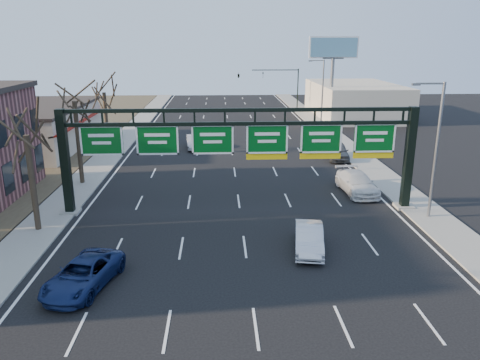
{
  "coord_description": "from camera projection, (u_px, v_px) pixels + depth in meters",
  "views": [
    {
      "loc": [
        -1.45,
        -22.77,
        11.47
      ],
      "look_at": [
        -0.15,
        4.78,
        3.2
      ],
      "focal_mm": 35.0,
      "sensor_mm": 36.0,
      "label": 1
    }
  ],
  "objects": [
    {
      "name": "streetlight_far",
      "position": [
        322.0,
        90.0,
        62.53
      ],
      "size": [
        2.15,
        0.22,
        9.0
      ],
      "color": "slate",
      "rests_on": "sidewalk_right"
    },
    {
      "name": "car_silver_sedan",
      "position": [
        309.0,
        238.0,
        26.4
      ],
      "size": [
        2.19,
        4.57,
        1.45
      ],
      "primitive_type": "imported",
      "rotation": [
        0.0,
        0.0,
        -0.15
      ],
      "color": "silver",
      "rests_on": "ground"
    },
    {
      "name": "lane_markings",
      "position": [
        234.0,
        166.0,
        44.28
      ],
      "size": [
        21.6,
        120.0,
        0.01
      ],
      "primitive_type": "cube",
      "color": "white",
      "rests_on": "ground"
    },
    {
      "name": "sidewalk_right",
      "position": [
        367.0,
        164.0,
        44.85
      ],
      "size": [
        3.0,
        120.0,
        0.12
      ],
      "primitive_type": "cube",
      "color": "gray",
      "rests_on": "ground"
    },
    {
      "name": "car_blue_suv",
      "position": [
        83.0,
        274.0,
        22.4
      ],
      "size": [
        3.52,
        5.46,
        1.4
      ],
      "primitive_type": "imported",
      "rotation": [
        0.0,
        0.0,
        -0.26
      ],
      "color": "#12204F",
      "rests_on": "ground"
    },
    {
      "name": "sidewalk_left",
      "position": [
        97.0,
        167.0,
        43.68
      ],
      "size": [
        3.0,
        120.0,
        0.12
      ],
      "primitive_type": "cube",
      "color": "gray",
      "rests_on": "ground"
    },
    {
      "name": "traffic_signal_mast",
      "position": [
        261.0,
        78.0,
        76.45
      ],
      "size": [
        10.16,
        0.54,
        7.0
      ],
      "color": "black",
      "rests_on": "ground"
    },
    {
      "name": "tree_mid",
      "position": [
        73.0,
        88.0,
        36.66
      ],
      "size": [
        3.6,
        3.6,
        9.24
      ],
      "color": "#30261B",
      "rests_on": "sidewalk_left"
    },
    {
      "name": "car_white_wagon",
      "position": [
        357.0,
        183.0,
        36.44
      ],
      "size": [
        2.59,
        5.6,
        1.58
      ],
      "primitive_type": "imported",
      "rotation": [
        0.0,
        0.0,
        0.07
      ],
      "color": "silver",
      "rests_on": "ground"
    },
    {
      "name": "billboard_right",
      "position": [
        333.0,
        58.0,
        66.26
      ],
      "size": [
        7.0,
        0.5,
        12.0
      ],
      "color": "slate",
      "rests_on": "ground"
    },
    {
      "name": "tree_far",
      "position": [
        103.0,
        82.0,
        46.34
      ],
      "size": [
        3.6,
        3.6,
        8.86
      ],
      "color": "#30261B",
      "rests_on": "sidewalk_left"
    },
    {
      "name": "tree_gantry",
      "position": [
        24.0,
        118.0,
        27.31
      ],
      "size": [
        3.6,
        3.6,
        8.48
      ],
      "color": "#30261B",
      "rests_on": "sidewalk_left"
    },
    {
      "name": "car_grey_far",
      "position": [
        338.0,
        151.0,
        46.76
      ],
      "size": [
        2.48,
        4.97,
        1.63
      ],
      "primitive_type": "imported",
      "rotation": [
        0.0,
        0.0,
        -0.12
      ],
      "color": "#45484A",
      "rests_on": "ground"
    },
    {
      "name": "sign_gantry",
      "position": [
        242.0,
        146.0,
        31.48
      ],
      "size": [
        24.6,
        1.2,
        7.2
      ],
      "color": "black",
      "rests_on": "ground"
    },
    {
      "name": "car_silver_distant",
      "position": [
        194.0,
        142.0,
        51.4
      ],
      "size": [
        1.95,
        4.51,
        1.44
      ],
      "primitive_type": "imported",
      "rotation": [
        0.0,
        0.0,
        0.1
      ],
      "color": "#B8B9BD",
      "rests_on": "ground"
    },
    {
      "name": "ground",
      "position": [
        247.0,
        262.0,
        25.14
      ],
      "size": [
        160.0,
        160.0,
        0.0
      ],
      "primitive_type": "plane",
      "color": "black",
      "rests_on": "ground"
    },
    {
      "name": "streetlight_near",
      "position": [
        435.0,
        144.0,
        29.99
      ],
      "size": [
        2.15,
        0.22,
        9.0
      ],
      "color": "slate",
      "rests_on": "sidewalk_right"
    },
    {
      "name": "building_right_distant",
      "position": [
        355.0,
        100.0,
        73.18
      ],
      "size": [
        12.0,
        20.0,
        5.0
      ],
      "primitive_type": "cube",
      "color": "beige",
      "rests_on": "ground"
    },
    {
      "name": "cream_strip",
      "position": [
        35.0,
        127.0,
        51.24
      ],
      "size": [
        10.9,
        18.4,
        4.7
      ],
      "color": "beige",
      "rests_on": "ground"
    }
  ]
}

